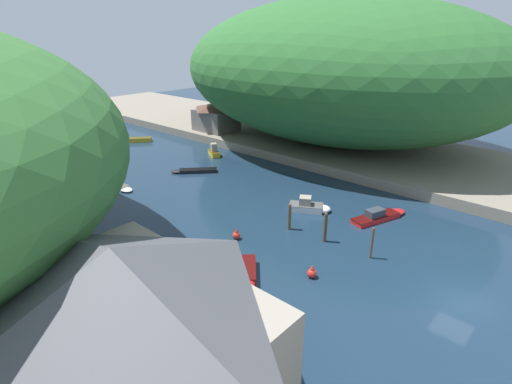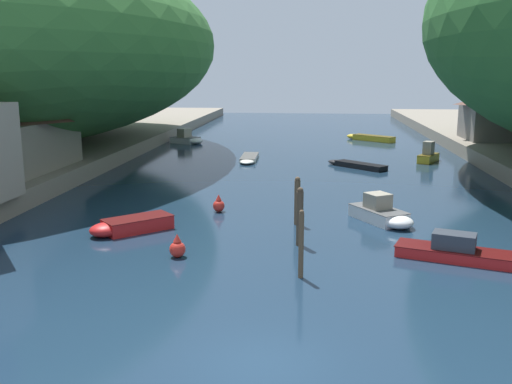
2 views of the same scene
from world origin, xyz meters
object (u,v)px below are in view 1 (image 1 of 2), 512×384
Objects in this scene: boat_yellow_tender at (213,151)px; waterfront_building at (121,322)px; boat_mid_channel at (246,274)px; person_on_quay at (163,342)px; person_by_boathouse at (213,376)px; boat_white_cruiser at (3,178)px; boat_open_rowboat at (118,186)px; boat_moored_right at (131,140)px; channel_buoy_far at (236,235)px; channel_buoy_near at (312,273)px; boat_near_quay at (380,216)px; boathouse_shed at (13,244)px; right_bank_cottage at (216,116)px; boat_navy_launch at (310,207)px; boat_cabin_cruiser at (193,171)px.

waterfront_building is at bearing -109.28° from boat_yellow_tender.
person_on_quay reaches higher than boat_mid_channel.
boat_white_cruiser is at bearing -3.77° from person_by_boathouse.
boat_mid_channel reaches higher than boat_open_rowboat.
boat_moored_right is 5.54× the size of channel_buoy_far.
boat_near_quay is at bearing 2.86° from channel_buoy_near.
boat_mid_channel is (11.53, -10.31, -3.58)m from boathouse_shed.
boathouse_shed is at bearing -150.66° from right_bank_cottage.
boat_navy_launch is (-14.05, -28.80, -3.12)m from right_bank_cottage.
boat_yellow_tender is 0.65× the size of boat_moored_right.
right_bank_cottage reaches higher than boat_open_rowboat.
boathouse_shed is at bearing -1.93° from person_on_quay.
boat_near_quay is (-11.06, -34.95, -3.23)m from right_bank_cottage.
boathouse_shed is 30.76m from boat_near_quay.
right_bank_cottage is 14.44m from boat_moored_right.
person_by_boathouse reaches higher than channel_buoy_near.
boat_navy_launch is 1.19× the size of boat_yellow_tender.
boat_cabin_cruiser is at bearing -53.83° from person_on_quay.
channel_buoy_near is at bearing 4.22° from boat_navy_launch.
boat_white_cruiser is at bearing 74.97° from boathouse_shed.
person_on_quay is 1.00× the size of person_by_boathouse.
boat_moored_right is (-11.45, 8.17, -3.27)m from right_bank_cottage.
person_by_boathouse is (2.54, -2.95, -3.05)m from waterfront_building.
boat_cabin_cruiser is (24.27, 24.58, -5.05)m from waterfront_building.
waterfront_building is 52.46m from right_bank_cottage.
person_on_quay is at bearing -150.05° from channel_buoy_far.
right_bank_cottage is 1.90× the size of boat_yellow_tender.
waterfront_building is at bearing 15.25° from boat_white_cruiser.
person_by_boathouse is (0.27, -3.49, 0.00)m from person_on_quay.
boat_navy_launch is 24.11m from person_by_boathouse.
boathouse_shed is 1.44× the size of right_bank_cottage.
boat_near_quay is (2.99, -6.15, -0.11)m from boat_navy_launch.
boat_navy_launch is at bearing -64.42° from person_by_boathouse.
channel_buoy_near reaches higher than boat_cabin_cruiser.
boat_near_quay is 14.36m from channel_buoy_far.
boat_moored_right is 1.11× the size of boat_cabin_cruiser.
boat_cabin_cruiser is at bearing -152.96° from boat_near_quay.
channel_buoy_near is (-9.29, -24.72, 0.20)m from boat_cabin_cruiser.
right_bank_cottage is 6.61× the size of channel_buoy_near.
boat_cabin_cruiser is at bearing -123.90° from boat_yellow_tender.
boat_open_rowboat is 3.33× the size of person_on_quay.
boat_near_quay is at bearing 1.00° from waterfront_building.
boathouse_shed reaches higher than boat_moored_right.
boat_mid_channel reaches higher than boat_cabin_cruiser.
boat_near_quay is at bearing 53.52° from boat_white_cruiser.
waterfront_building is 2.43× the size of boat_moored_right.
person_by_boathouse is at bearing -139.34° from channel_buoy_far.
person_on_quay is at bearing 176.91° from channel_buoy_near.
boat_open_rowboat is 5.31× the size of channel_buoy_near.
boat_white_cruiser is at bearing 142.61° from boat_moored_right.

